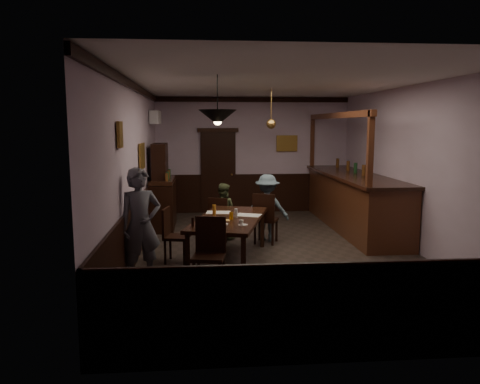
{
  "coord_description": "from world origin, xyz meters",
  "views": [
    {
      "loc": [
        -1.38,
        -8.14,
        2.28
      ],
      "look_at": [
        -0.7,
        -0.3,
        1.15
      ],
      "focal_mm": 35.0,
      "sensor_mm": 36.0,
      "label": 1
    }
  ],
  "objects": [
    {
      "name": "soda_can",
      "position": [
        -0.87,
        -0.65,
        0.81
      ],
      "size": [
        0.07,
        0.07,
        0.12
      ],
      "primitive_type": "cylinder",
      "color": "orange",
      "rests_on": "dining_table"
    },
    {
      "name": "bar_counter",
      "position": [
        1.99,
        1.81,
        0.64
      ],
      "size": [
        1.06,
        4.54,
        2.54
      ],
      "color": "#482113",
      "rests_on": "ground"
    },
    {
      "name": "pastry_ring_a",
      "position": [
        -1.11,
        -1.04,
        0.79
      ],
      "size": [
        0.13,
        0.13,
        0.04
      ],
      "primitive_type": "torus",
      "color": "#C68C47",
      "rests_on": "pastry_plate"
    },
    {
      "name": "pendant_brass_mid",
      "position": [
        0.1,
        1.49,
        2.3
      ],
      "size": [
        0.2,
        0.2,
        0.81
      ],
      "color": "#BF8C3F",
      "rests_on": "ground"
    },
    {
      "name": "chair_side",
      "position": [
        -1.85,
        -0.45,
        0.5
      ],
      "size": [
        0.47,
        0.47,
        0.92
      ],
      "rotation": [
        0.0,
        0.0,
        1.36
      ],
      "color": "black",
      "rests_on": "ground"
    },
    {
      "name": "newspaper_right",
      "position": [
        -0.56,
        -0.34,
        0.75
      ],
      "size": [
        0.5,
        0.43,
        0.01
      ],
      "primitive_type": "cube",
      "rotation": [
        0.0,
        0.0,
        -0.37
      ],
      "color": "silver",
      "rests_on": "dining_table"
    },
    {
      "name": "coffee_cup",
      "position": [
        -0.75,
        -1.13,
        0.8
      ],
      "size": [
        0.1,
        0.1,
        0.07
      ],
      "primitive_type": "imported",
      "rotation": [
        0.0,
        0.0,
        -0.27
      ],
      "color": "white",
      "rests_on": "saucer"
    },
    {
      "name": "water_glass",
      "position": [
        -0.79,
        -0.52,
        0.82
      ],
      "size": [
        0.06,
        0.06,
        0.15
      ],
      "primitive_type": "cylinder",
      "color": "silver",
      "rests_on": "dining_table"
    },
    {
      "name": "person_seated_right",
      "position": [
        -0.06,
        0.87,
        0.66
      ],
      "size": [
        0.97,
        0.76,
        1.32
      ],
      "primitive_type": "imported",
      "rotation": [
        0.0,
        0.0,
        2.79
      ],
      "color": "#4D626F",
      "rests_on": "ground"
    },
    {
      "name": "pepper_mill",
      "position": [
        -1.49,
        -1.16,
        0.82
      ],
      "size": [
        0.04,
        0.04,
        0.14
      ],
      "primitive_type": "cylinder",
      "color": "black",
      "rests_on": "dining_table"
    },
    {
      "name": "person_seated_left",
      "position": [
        -0.92,
        1.11,
        0.56
      ],
      "size": [
        0.69,
        0.65,
        1.13
      ],
      "primitive_type": "imported",
      "rotation": [
        0.0,
        0.0,
        2.6
      ],
      "color": "#4C5734",
      "rests_on": "ground"
    },
    {
      "name": "picture_left_large",
      "position": [
        -2.46,
        0.8,
        1.7
      ],
      "size": [
        0.04,
        0.62,
        0.48
      ],
      "color": "olive",
      "rests_on": "ground"
    },
    {
      "name": "pendant_iron",
      "position": [
        -1.11,
        -1.27,
        2.39
      ],
      "size": [
        0.56,
        0.56,
        0.72
      ],
      "color": "black",
      "rests_on": "ground"
    },
    {
      "name": "napkin",
      "position": [
        -0.98,
        -0.72,
        0.75
      ],
      "size": [
        0.18,
        0.18,
        0.0
      ],
      "primitive_type": "cube",
      "rotation": [
        0.0,
        0.0,
        -0.27
      ],
      "color": "#F6BE5A",
      "rests_on": "dining_table"
    },
    {
      "name": "ac_unit",
      "position": [
        -2.38,
        2.9,
        2.45
      ],
      "size": [
        0.2,
        0.85,
        0.3
      ],
      "color": "white",
      "rests_on": "ground"
    },
    {
      "name": "newspaper_left",
      "position": [
        -1.06,
        -0.05,
        0.75
      ],
      "size": [
        0.45,
        0.35,
        0.01
      ],
      "primitive_type": "cube",
      "rotation": [
        0.0,
        0.0,
        -0.13
      ],
      "color": "silver",
      "rests_on": "dining_table"
    },
    {
      "name": "sideboard",
      "position": [
        -2.21,
        2.26,
        0.75
      ],
      "size": [
        0.51,
        1.42,
        1.88
      ],
      "color": "black",
      "rests_on": "ground"
    },
    {
      "name": "pastry_plate",
      "position": [
        -1.06,
        -1.04,
        0.76
      ],
      "size": [
        0.22,
        0.22,
        0.01
      ],
      "primitive_type": "cylinder",
      "color": "white",
      "rests_on": "dining_table"
    },
    {
      "name": "picture_back",
      "position": [
        0.9,
        3.96,
        1.8
      ],
      "size": [
        0.55,
        0.04,
        0.42
      ],
      "color": "olive",
      "rests_on": "ground"
    },
    {
      "name": "saucer",
      "position": [
        -0.72,
        -1.12,
        0.76
      ],
      "size": [
        0.15,
        0.15,
        0.01
      ],
      "primitive_type": "cylinder",
      "color": "white",
      "rests_on": "dining_table"
    },
    {
      "name": "pendant_brass_far",
      "position": [
        0.3,
        2.84,
        2.3
      ],
      "size": [
        0.2,
        0.2,
        0.81
      ],
      "color": "#BF8C3F",
      "rests_on": "ground"
    },
    {
      "name": "dining_table",
      "position": [
        -0.9,
        -0.5,
        0.69
      ],
      "size": [
        1.55,
        2.39,
        0.75
      ],
      "rotation": [
        0.0,
        0.0,
        -0.27
      ],
      "color": "black",
      "rests_on": "ground"
    },
    {
      "name": "chair_far_left",
      "position": [
        -1.0,
        0.85,
        0.49
      ],
      "size": [
        0.5,
        0.5,
        0.89
      ],
      "rotation": [
        0.0,
        0.0,
        2.78
      ],
      "color": "black",
      "rests_on": "ground"
    },
    {
      "name": "person_standing",
      "position": [
        -2.24,
        -1.43,
        0.84
      ],
      "size": [
        0.72,
        0.6,
        1.68
      ],
      "primitive_type": "imported",
      "rotation": [
        0.0,
        0.0,
        0.38
      ],
      "color": "#53535F",
      "rests_on": "ground"
    },
    {
      "name": "beer_glass",
      "position": [
        -1.14,
        -0.39,
        0.85
      ],
      "size": [
        0.06,
        0.06,
        0.2
      ],
      "primitive_type": "cylinder",
      "color": "#BF721E",
      "rests_on": "dining_table"
    },
    {
      "name": "chair_near",
      "position": [
        -1.25,
        -1.77,
        0.55
      ],
      "size": [
        0.51,
        0.51,
        1.01
      ],
      "rotation": [
        0.0,
        0.0,
        -0.18
      ],
      "color": "black",
      "rests_on": "ground"
    },
    {
      "name": "chair_far_right",
      "position": [
        -0.14,
        0.61,
        0.54
      ],
      "size": [
        0.56,
        0.56,
        0.99
      ],
      "rotation": [
        0.0,
        0.0,
        2.76
      ],
      "color": "black",
      "rests_on": "ground"
    },
    {
      "name": "picture_left_small",
      "position": [
        -2.46,
        -1.6,
        2.15
      ],
      "size": [
        0.04,
        0.28,
        0.36
      ],
      "color": "olive",
      "rests_on": "ground"
    },
    {
      "name": "pastry_ring_b",
      "position": [
        -1.06,
        -1.02,
        0.79
      ],
      "size": [
        0.13,
        0.13,
        0.04
      ],
      "primitive_type": "torus",
      "color": "#C68C47",
      "rests_on": "pastry_plate"
    },
    {
      "name": "room",
      "position": [
        0.0,
        0.0,
        1.5
      ],
      "size": [
        5.01,
        8.01,
        3.01
      ],
      "color": "#2D2621",
      "rests_on": "ground"
    },
    {
      "name": "door_back",
      "position": [
        -0.9,
        3.95,
        1.05
      ],
      "size": [
        0.9,
        0.06,
        2.1
      ],
      "primitive_type": "cube",
      "color": "black",
      "rests_on": "ground"
    }
  ]
}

